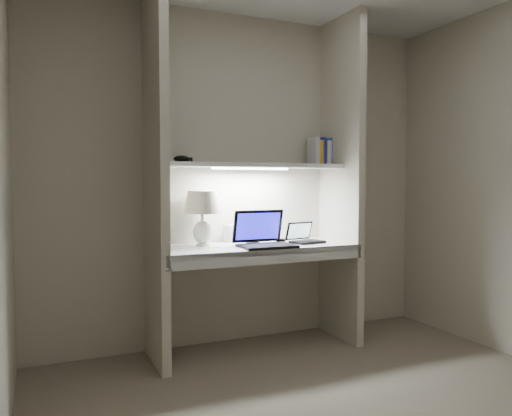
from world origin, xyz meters
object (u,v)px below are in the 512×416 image
laptop_main (264,238)px  laptop_netbook (304,238)px  table_lamp (202,209)px  speaker (231,234)px  book_row (322,152)px

laptop_main → laptop_netbook: (0.37, 0.07, -0.02)m
table_lamp → laptop_main: 0.49m
speaker → book_row: (0.76, -0.07, 0.63)m
speaker → book_row: bearing=-28.7°
laptop_netbook → speaker: size_ratio=2.04×
laptop_netbook → book_row: (0.25, 0.17, 0.66)m
laptop_main → speaker: 0.34m
laptop_netbook → book_row: 0.73m
laptop_netbook → table_lamp: bearing=159.0°
speaker → book_row: 0.99m
laptop_main → book_row: (0.63, 0.24, 0.64)m
book_row → laptop_netbook: bearing=-145.9°
laptop_netbook → speaker: laptop_netbook is taller
table_lamp → laptop_main: bearing=-26.8°
table_lamp → laptop_netbook: 0.81m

